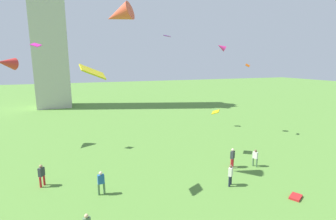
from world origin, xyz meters
name	(u,v)px	position (x,y,z in m)	size (l,w,h in m)	color
person_0	(42,174)	(-8.64, 16.22, 1.01)	(0.48, 0.53, 1.78)	red
person_1	(232,157)	(7.31, 13.96, 1.03)	(0.54, 0.50, 1.82)	red
person_2	(230,174)	(5.13, 11.11, 0.99)	(0.52, 0.49, 1.74)	#1E2333
person_4	(101,182)	(-4.45, 13.34, 1.01)	(0.55, 0.31, 1.78)	#51754C
person_5	(255,157)	(9.41, 13.39, 0.92)	(0.39, 0.49, 1.63)	#51754C
kite_flying_0	(6,63)	(-12.47, 27.34, 9.46)	(2.37, 2.37, 1.55)	red
kite_flying_1	(36,45)	(-9.22, 25.41, 11.29)	(1.15, 1.02, 0.52)	#C21F91
kite_flying_2	(248,65)	(14.86, 22.16, 9.15)	(0.92, 0.85, 0.47)	#B64A09
kite_flying_3	(119,15)	(-2.26, 15.93, 13.09)	(2.66, 2.44, 1.91)	#E44F34
kite_flying_4	(216,112)	(7.69, 17.73, 4.49)	(1.21, 1.29, 0.40)	#BBA60C
kite_flying_5	(221,47)	(12.48, 24.62, 11.49)	(1.45, 1.15, 1.14)	#B92571
kite_flying_6	(93,72)	(-4.57, 13.74, 8.89)	(1.71, 1.52, 1.11)	gold
kite_flying_7	(167,36)	(6.77, 29.62, 13.14)	(1.22, 1.08, 0.25)	purple
kite_bundle_1	(296,197)	(8.47, 7.91, 0.08)	(1.01, 0.68, 0.16)	#B12020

